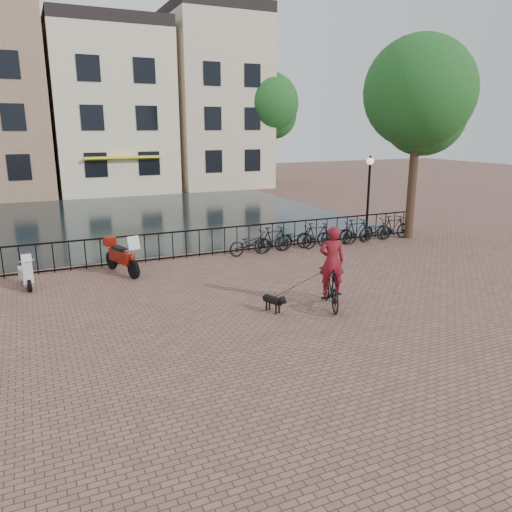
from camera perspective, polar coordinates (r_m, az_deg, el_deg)
name	(u,v)px	position (r m, az deg, el deg)	size (l,w,h in m)	color
ground	(311,337)	(11.62, 6.26, -9.16)	(100.00, 100.00, 0.00)	brown
canal_water	(144,216)	(27.36, -12.63, 4.44)	(20.00, 20.00, 0.00)	black
railing	(199,243)	(18.43, -6.50, 1.47)	(20.00, 0.05, 1.02)	black
canal_house_mid	(109,109)	(39.56, -16.49, 15.83)	(8.00, 9.50, 11.80)	beige
canal_house_right	(211,100)	(41.57, -5.11, 17.30)	(7.00, 9.00, 13.30)	#C0AA8E
tree_near_right	(419,93)	(22.08, 18.16, 17.33)	(4.48, 4.48, 8.24)	black
tree_far_right	(268,104)	(40.15, 1.34, 17.02)	(4.76, 4.76, 8.76)	black
lamp_post	(369,184)	(21.11, 12.78, 8.04)	(0.30, 0.30, 3.45)	black
cyclist	(331,272)	(13.17, 8.62, -1.84)	(1.15, 1.94, 2.56)	black
dog	(273,302)	(12.93, 1.94, -5.33)	(0.49, 0.80, 0.51)	black
motorcycle	(121,253)	(16.70, -15.13, 0.38)	(1.04, 2.03, 1.41)	maroon
scooter	(25,269)	(16.25, -24.94, -1.32)	(0.56, 1.30, 1.17)	beige
parked_bike_0	(251,243)	(18.53, -0.62, 1.47)	(0.60, 1.72, 0.90)	black
parked_bike_1	(274,240)	(18.91, 2.01, 1.88)	(0.47, 1.66, 1.00)	black
parked_bike_2	(295,239)	(19.36, 4.53, 2.00)	(0.60, 1.72, 0.90)	black
parked_bike_3	(317,235)	(19.82, 6.94, 2.38)	(0.47, 1.66, 1.00)	black
parked_bike_4	(337,234)	(20.33, 9.22, 2.46)	(0.60, 1.72, 0.90)	black
parked_bike_5	(356,231)	(20.86, 11.40, 2.81)	(0.47, 1.66, 1.00)	black
parked_bike_6	(375,230)	(21.43, 13.46, 2.87)	(0.60, 1.72, 0.90)	black
parked_bike_7	(393,227)	(22.02, 15.42, 3.18)	(0.47, 1.66, 1.00)	black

